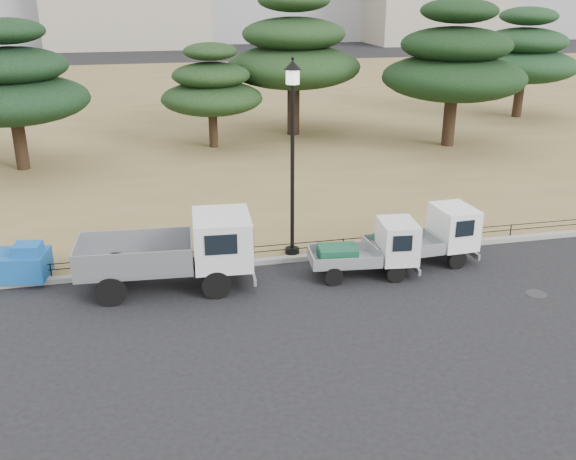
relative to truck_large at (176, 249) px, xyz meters
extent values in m
plane|color=black|center=(3.36, -1.51, -1.18)|extent=(220.00, 220.00, 0.00)
cube|color=olive|center=(3.36, 29.09, -1.10)|extent=(120.00, 56.00, 0.15)
cube|color=gray|center=(3.36, 1.09, -1.10)|extent=(120.00, 0.25, 0.16)
cylinder|color=black|center=(1.00, -0.97, -0.77)|extent=(0.84, 0.22, 0.83)
cylinder|color=black|center=(1.12, 0.83, -0.77)|extent=(0.84, 0.22, 0.83)
cylinder|color=black|center=(-1.86, -0.78, -0.77)|extent=(0.84, 0.22, 0.83)
cylinder|color=black|center=(-1.74, 1.02, -0.77)|extent=(0.84, 0.22, 0.83)
cube|color=#2D2D30|center=(-0.33, 0.02, -0.55)|extent=(4.68, 1.29, 0.14)
cube|color=gray|center=(-1.16, 0.08, -0.07)|extent=(3.32, 2.02, 0.81)
cube|color=silver|center=(1.30, -0.09, 0.23)|extent=(1.73, 2.07, 1.42)
cylinder|color=black|center=(6.26, -1.10, -0.90)|extent=(0.57, 0.21, 0.56)
cylinder|color=black|center=(6.39, 0.11, -0.90)|extent=(0.57, 0.21, 0.56)
cylinder|color=black|center=(4.41, -0.90, -0.90)|extent=(0.57, 0.21, 0.56)
cylinder|color=black|center=(4.54, 0.30, -0.90)|extent=(0.57, 0.21, 0.56)
cube|color=#2D2D30|center=(5.43, -0.40, -0.77)|extent=(3.04, 1.00, 0.13)
cube|color=#9B9CA2|center=(4.89, -0.34, -0.52)|extent=(2.18, 1.47, 0.37)
cube|color=silver|center=(6.48, -0.51, -0.11)|extent=(1.18, 1.47, 1.19)
cube|color=#164E35|center=(4.68, -0.32, -0.43)|extent=(1.21, 0.94, 0.41)
cylinder|color=black|center=(8.45, -0.58, -0.88)|extent=(0.60, 0.19, 0.59)
cylinder|color=black|center=(8.37, 0.73, -0.88)|extent=(0.60, 0.19, 0.59)
cylinder|color=black|center=(6.47, -0.70, -0.88)|extent=(0.60, 0.19, 0.59)
cylinder|color=black|center=(6.39, 0.60, -0.88)|extent=(0.60, 0.19, 0.59)
cube|color=#2D2D30|center=(7.45, 0.01, -0.74)|extent=(3.24, 0.93, 0.14)
cube|color=#A1A3A8|center=(6.87, -0.02, -0.48)|extent=(2.29, 1.48, 0.40)
cube|color=white|center=(8.58, 0.08, -0.04)|extent=(1.20, 1.53, 1.26)
cube|color=#1D6736|center=(6.65, -0.03, -0.38)|extent=(1.27, 0.95, 0.44)
cylinder|color=black|center=(3.70, 1.39, -0.95)|extent=(0.46, 0.46, 0.17)
cylinder|color=black|center=(3.70, 1.39, 1.72)|extent=(0.12, 0.12, 5.18)
cylinder|color=white|center=(3.70, 1.39, 4.52)|extent=(0.41, 0.41, 0.41)
cone|color=black|center=(3.70, 1.39, 4.86)|extent=(0.54, 0.54, 0.26)
cylinder|color=black|center=(3.36, 1.24, -0.83)|extent=(38.00, 0.03, 0.03)
cylinder|color=black|center=(3.36, 1.24, -0.65)|extent=(38.00, 0.03, 0.03)
cylinder|color=black|center=(3.36, 1.24, -0.83)|extent=(0.04, 0.04, 0.40)
cube|color=#175CB3|center=(-4.51, 1.39, -0.65)|extent=(1.78, 1.42, 0.76)
cube|color=#175CB3|center=(-4.18, 1.23, -0.11)|extent=(0.85, 0.76, 0.32)
cylinder|color=#2D2D30|center=(9.86, -2.71, -1.17)|extent=(0.60, 0.60, 0.01)
cylinder|color=black|center=(-6.28, 14.00, 0.29)|extent=(0.59, 0.59, 2.63)
ellipsoid|color=black|center=(-6.28, 14.00, 2.20)|extent=(6.76, 6.76, 2.16)
ellipsoid|color=black|center=(-6.28, 14.00, 3.68)|extent=(5.16, 5.16, 1.65)
ellipsoid|color=black|center=(-6.28, 14.00, 5.16)|extent=(3.56, 3.56, 1.14)
cylinder|color=black|center=(2.92, 16.44, 0.02)|extent=(0.47, 0.47, 2.09)
ellipsoid|color=#1A3116|center=(2.92, 16.44, 1.54)|extent=(5.28, 5.28, 1.69)
ellipsoid|color=#1A3116|center=(2.92, 16.44, 2.71)|extent=(4.03, 4.03, 1.29)
ellipsoid|color=#1A3116|center=(2.92, 16.44, 3.89)|extent=(2.78, 2.78, 0.89)
cylinder|color=black|center=(7.76, 18.57, 0.52)|extent=(0.70, 0.70, 3.11)
ellipsoid|color=#1A3316|center=(7.76, 18.57, 2.77)|extent=(7.47, 7.47, 2.39)
ellipsoid|color=#1A3316|center=(7.76, 18.57, 4.52)|extent=(5.71, 5.71, 1.83)
ellipsoid|color=#1A3316|center=(7.76, 18.57, 6.27)|extent=(3.94, 3.94, 1.26)
cylinder|color=black|center=(15.20, 14.03, 0.43)|extent=(0.66, 0.66, 2.92)
ellipsoid|color=black|center=(15.20, 14.03, 2.54)|extent=(7.41, 7.41, 2.37)
ellipsoid|color=black|center=(15.20, 14.03, 4.19)|extent=(5.66, 5.66, 1.81)
ellipsoid|color=black|center=(15.20, 14.03, 5.83)|extent=(3.91, 3.91, 1.25)
cylinder|color=black|center=(23.22, 20.49, 0.30)|extent=(0.60, 0.60, 2.67)
ellipsoid|color=#17341A|center=(23.22, 20.49, 2.23)|extent=(6.81, 6.81, 2.18)
ellipsoid|color=#17341A|center=(23.22, 20.49, 3.73)|extent=(5.20, 5.20, 1.66)
ellipsoid|color=#17341A|center=(23.22, 20.49, 5.23)|extent=(3.59, 3.59, 1.15)
camera|label=1|loc=(-0.61, -17.08, 7.00)|focal=40.00mm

